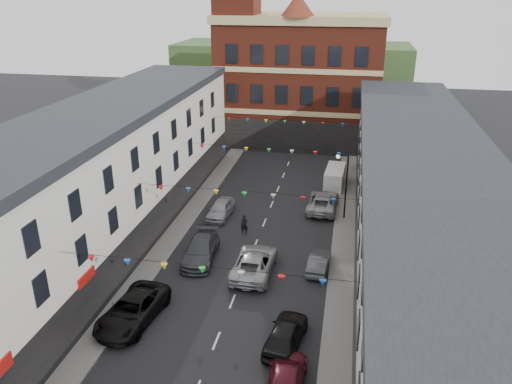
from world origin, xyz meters
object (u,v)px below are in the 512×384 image
Objects in this scene: car_right_d at (286,334)px; car_right_e at (319,262)px; street_lamp at (344,178)px; car_right_f at (323,202)px; car_left_d at (201,250)px; white_van at (335,178)px; car_left_c at (133,310)px; car_right_c at (286,378)px; pedestrian at (244,225)px; car_left_e at (221,209)px; moving_car at (254,263)px.

car_right_d is 8.72m from car_right_e.
car_right_f is (-1.75, 1.75, -3.12)m from street_lamp.
car_left_d reaches higher than car_right_d.
car_right_f is at bearing 134.99° from street_lamp.
car_left_d is 1.17× the size of white_van.
car_left_c is at bearing 41.56° from car_right_e.
car_right_c is at bearing 90.64° from car_right_e.
pedestrian is (-7.81, -4.42, -3.04)m from street_lamp.
street_lamp is 8.11m from white_van.
street_lamp is 3.98m from car_right_f.
car_right_f reaches higher than car_left_e.
pedestrian reaches higher than car_left_c.
car_left_c is 0.99× the size of moving_car.
street_lamp reaches higher than pedestrian.
street_lamp is at bearing 29.56° from pedestrian.
pedestrian is at bearing -150.49° from street_lamp.
car_right_c is at bearing 91.30° from car_right_f.
car_left_c is 8.23m from car_left_d.
white_van reaches higher than car_right_d.
car_right_c is at bearing 110.00° from moving_car.
white_van is (11.10, 24.67, 0.22)m from car_left_c.
car_left_e is 2.54× the size of pedestrian.
moving_car is (-3.29, 7.37, 0.03)m from car_right_d.
car_left_d is (-10.15, -9.14, -3.11)m from street_lamp.
moving_car is at bearing -119.74° from street_lamp.
car_left_c is 27.05m from white_van.
moving_car is at bearing 19.79° from car_right_e.
car_right_c is 2.76× the size of pedestrian.
street_lamp is at bearing 137.08° from car_right_f.
car_left_d is 7.61m from car_left_e.
pedestrian is at bearing -43.11° from car_left_e.
car_left_d is at bearing 54.43° from car_right_f.
car_left_e is at bearing 91.55° from car_left_c.
white_van is 2.70× the size of pedestrian.
pedestrian is at bearing -30.66° from car_right_e.
car_right_d is at bearing -90.32° from white_van.
car_right_f is (8.85, 3.28, 0.04)m from car_left_e.
car_right_d is (9.50, -0.44, -0.02)m from car_left_c.
car_left_d is at bearing -116.36° from pedestrian.
pedestrian is (-6.50, 4.54, 0.23)m from car_right_e.
pedestrian is at bearing -70.66° from moving_car.
car_left_c reaches higher than car_left_e.
street_lamp is at bearing -90.87° from car_right_d.
car_right_f is at bearing 23.22° from car_left_e.
car_left_d is 0.96× the size of car_right_f.
car_left_e is 9.90m from moving_car.
car_right_e is 7.93m from pedestrian.
white_van reaches higher than car_right_c.
car_right_f is at bearing -108.30° from moving_car.
street_lamp is 3.47× the size of pedestrian.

